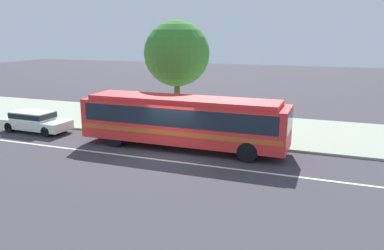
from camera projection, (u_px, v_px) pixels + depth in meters
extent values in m
plane|color=#3C373E|center=(169.00, 155.00, 19.44)|extent=(120.00, 120.00, 0.00)
cube|color=#989F8A|center=(210.00, 125.00, 25.64)|extent=(60.00, 8.00, 0.12)
cube|color=silver|center=(163.00, 160.00, 18.72)|extent=(56.00, 0.16, 0.01)
cube|color=red|center=(183.00, 121.00, 20.39)|extent=(11.14, 2.47, 2.11)
cube|color=red|center=(182.00, 100.00, 20.11)|extent=(10.25, 2.18, 0.24)
cube|color=#19232D|center=(183.00, 114.00, 20.29)|extent=(10.48, 2.49, 0.93)
cube|color=#D25C22|center=(183.00, 128.00, 20.47)|extent=(10.92, 2.50, 0.24)
cube|color=#19232D|center=(289.00, 122.00, 18.38)|extent=(0.13, 2.14, 1.01)
cylinder|color=black|center=(256.00, 141.00, 20.29)|extent=(1.00, 0.28, 1.00)
cylinder|color=black|center=(247.00, 152.00, 18.33)|extent=(1.00, 0.28, 1.00)
cylinder|color=black|center=(134.00, 129.00, 22.82)|extent=(1.00, 0.28, 1.00)
cylinder|color=black|center=(115.00, 138.00, 20.86)|extent=(1.00, 0.28, 1.00)
cube|color=white|center=(36.00, 124.00, 24.04)|extent=(4.51, 1.87, 0.55)
cube|color=white|center=(33.00, 115.00, 24.00)|extent=(2.54, 1.60, 0.50)
cube|color=#19232D|center=(33.00, 115.00, 24.00)|extent=(2.59, 1.62, 0.32)
cylinder|color=black|center=(63.00, 126.00, 24.21)|extent=(0.65, 0.24, 0.64)
cylinder|color=black|center=(46.00, 132.00, 22.87)|extent=(0.65, 0.24, 0.64)
cylinder|color=black|center=(28.00, 122.00, 25.31)|extent=(0.65, 0.24, 0.64)
cylinder|color=black|center=(9.00, 127.00, 23.96)|extent=(0.65, 0.24, 0.64)
cylinder|color=navy|center=(280.00, 138.00, 20.56)|extent=(0.14, 0.14, 0.86)
cylinder|color=navy|center=(277.00, 138.00, 20.58)|extent=(0.14, 0.14, 0.86)
cylinder|color=green|center=(280.00, 125.00, 20.40)|extent=(0.42, 0.42, 0.62)
sphere|color=tan|center=(280.00, 117.00, 20.30)|extent=(0.21, 0.21, 0.21)
cylinder|color=#1C294A|center=(272.00, 130.00, 22.32)|extent=(0.14, 0.14, 0.89)
cylinder|color=#1C294A|center=(273.00, 131.00, 22.16)|extent=(0.14, 0.14, 0.89)
cylinder|color=#49455B|center=(273.00, 117.00, 22.06)|extent=(0.46, 0.46, 0.64)
sphere|color=tan|center=(273.00, 110.00, 21.96)|extent=(0.23, 0.23, 0.23)
cylinder|color=gray|center=(247.00, 123.00, 21.19)|extent=(0.08, 0.08, 2.22)
cube|color=yellow|center=(248.00, 107.00, 20.98)|extent=(0.15, 0.44, 0.56)
cylinder|color=brown|center=(177.00, 100.00, 25.48)|extent=(0.39, 0.39, 3.16)
sphere|color=#3A832F|center=(177.00, 54.00, 24.77)|extent=(4.25, 4.25, 4.25)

